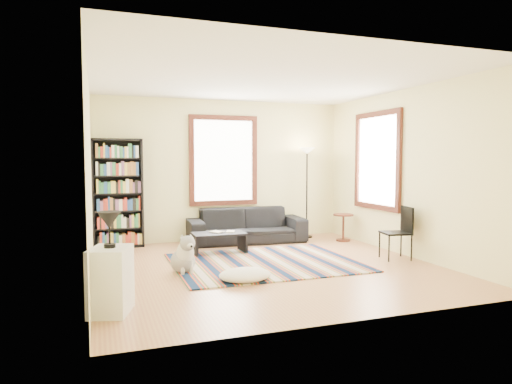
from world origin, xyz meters
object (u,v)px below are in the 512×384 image
object	(u,v)px
folding_chair	(395,233)
dog	(183,253)
floor_lamp	(307,193)
sofa	(246,225)
bookshelf	(118,193)
floor_cushion	(245,275)
side_table	(343,228)
white_cabinet	(111,280)
coffee_table	(219,243)

from	to	relation	value
folding_chair	dog	world-z (taller)	folding_chair
floor_lamp	dog	bearing A→B (deg)	-144.65
sofa	floor_lamp	xyz separation A→B (m)	(1.35, 0.10, 0.60)
bookshelf	folding_chair	xyz separation A→B (m)	(4.20, -2.54, -0.57)
floor_cushion	side_table	bearing A→B (deg)	38.75
floor_cushion	folding_chair	xyz separation A→B (m)	(2.73, 0.49, 0.34)
sofa	floor_cushion	size ratio (longest dim) A/B	3.21
sofa	bookshelf	world-z (taller)	bookshelf
floor_lamp	white_cabinet	world-z (taller)	floor_lamp
coffee_table	floor_cushion	size ratio (longest dim) A/B	1.27
side_table	folding_chair	bearing A→B (deg)	-91.64
coffee_table	dog	xyz separation A→B (m)	(-0.83, -1.13, 0.10)
coffee_table	folding_chair	xyz separation A→B (m)	(2.59, -1.39, 0.25)
side_table	folding_chair	size ratio (longest dim) A/B	0.63
bookshelf	floor_lamp	world-z (taller)	bookshelf
floor_cushion	bookshelf	bearing A→B (deg)	115.99
floor_cushion	dog	distance (m)	1.04
white_cabinet	dog	world-z (taller)	white_cabinet
floor_lamp	dog	world-z (taller)	floor_lamp
coffee_table	dog	bearing A→B (deg)	-126.22
coffee_table	folding_chair	bearing A→B (deg)	-28.24
folding_chair	dog	distance (m)	3.44
bookshelf	dog	size ratio (longest dim) A/B	3.60
folding_chair	floor_cushion	bearing A→B (deg)	-159.17
floor_lamp	side_table	world-z (taller)	floor_lamp
bookshelf	side_table	size ratio (longest dim) A/B	3.70
floor_lamp	bookshelf	bearing A→B (deg)	177.40
dog	folding_chair	bearing A→B (deg)	-14.86
coffee_table	white_cabinet	bearing A→B (deg)	-125.47
sofa	side_table	size ratio (longest dim) A/B	4.21
sofa	white_cabinet	size ratio (longest dim) A/B	3.25
sofa	coffee_table	distance (m)	1.19
bookshelf	floor_cushion	bearing A→B (deg)	-64.01
folding_chair	white_cabinet	distance (m)	4.61
coffee_table	bookshelf	bearing A→B (deg)	144.55
side_table	folding_chair	world-z (taller)	folding_chair
side_table	floor_lamp	bearing A→B (deg)	128.90
bookshelf	folding_chair	distance (m)	4.94
coffee_table	folding_chair	distance (m)	2.96
dog	bookshelf	bearing A→B (deg)	98.51
coffee_table	folding_chair	world-z (taller)	folding_chair
floor_lamp	dog	xyz separation A→B (m)	(-2.97, -2.10, -0.65)
bookshelf	white_cabinet	xyz separation A→B (m)	(-0.25, -3.75, -0.65)
folding_chair	dog	size ratio (longest dim) A/B	1.55
floor_lamp	folding_chair	xyz separation A→B (m)	(0.46, -2.37, -0.50)
bookshelf	dog	bearing A→B (deg)	-71.04
floor_cushion	white_cabinet	size ratio (longest dim) A/B	1.01
floor_lamp	side_table	distance (m)	1.04
sofa	floor_lamp	bearing A→B (deg)	7.56
side_table	dog	xyz separation A→B (m)	(-3.47, -1.48, 0.01)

